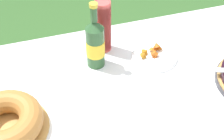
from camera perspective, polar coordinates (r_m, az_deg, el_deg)
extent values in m
cube|color=#A87A47|center=(1.22, 3.67, -9.08)|extent=(1.77, 1.18, 0.03)
cylinder|color=#A87A47|center=(2.13, 19.35, 1.21)|extent=(0.06, 0.06, 0.72)
cube|color=white|center=(1.20, 3.71, -8.49)|extent=(1.78, 1.19, 0.00)
cube|color=white|center=(1.65, -3.51, 5.89)|extent=(1.78, 0.00, 0.10)
cylinder|color=tan|center=(1.22, -18.56, -10.20)|extent=(0.31, 0.31, 0.01)
torus|color=#AD7033|center=(1.19, -19.05, -8.83)|extent=(0.28, 0.28, 0.09)
cylinder|color=#E04C47|center=(1.46, -1.57, 5.42)|extent=(0.07, 0.07, 0.09)
cylinder|color=#E04C47|center=(1.45, -1.58, 5.83)|extent=(0.07, 0.07, 0.09)
cylinder|color=#E04C47|center=(1.45, -1.59, 6.24)|extent=(0.07, 0.07, 0.09)
cylinder|color=#E04C47|center=(1.44, -1.60, 6.65)|extent=(0.07, 0.07, 0.09)
cylinder|color=#E04C47|center=(1.43, -1.61, 7.07)|extent=(0.07, 0.07, 0.09)
cylinder|color=#E04C47|center=(1.42, -1.62, 7.49)|extent=(0.07, 0.07, 0.09)
cylinder|color=#E04C47|center=(1.42, -1.63, 7.92)|extent=(0.07, 0.07, 0.09)
cylinder|color=#E04C47|center=(1.41, -1.64, 8.36)|extent=(0.07, 0.07, 0.09)
cylinder|color=#E04C47|center=(1.40, -1.65, 8.79)|extent=(0.07, 0.07, 0.09)
cylinder|color=#E04C47|center=(1.39, -1.66, 9.24)|extent=(0.07, 0.07, 0.09)
cylinder|color=#E04C47|center=(1.39, -1.67, 9.68)|extent=(0.07, 0.07, 0.09)
cylinder|color=#E04C47|center=(1.38, -1.68, 10.13)|extent=(0.07, 0.07, 0.09)
cylinder|color=#E04C47|center=(1.37, -1.69, 10.59)|extent=(0.07, 0.07, 0.10)
torus|color=#E04C47|center=(1.35, -1.73, 12.30)|extent=(0.07, 0.07, 0.01)
cylinder|color=#2D562D|center=(1.35, -3.06, 4.24)|extent=(0.08, 0.08, 0.19)
cylinder|color=yellow|center=(1.35, -3.05, 4.11)|extent=(0.08, 0.08, 0.07)
cone|color=#2D562D|center=(1.28, -3.25, 8.26)|extent=(0.08, 0.08, 0.04)
cylinder|color=#2D562D|center=(1.25, -3.34, 10.17)|extent=(0.03, 0.03, 0.06)
cylinder|color=gold|center=(1.23, -3.41, 11.76)|extent=(0.03, 0.03, 0.02)
cylinder|color=white|center=(1.45, 7.76, 2.38)|extent=(0.21, 0.21, 0.01)
torus|color=white|center=(1.44, 7.79, 2.62)|extent=(0.21, 0.21, 0.01)
cone|color=#BB641A|center=(1.44, 7.78, 3.30)|extent=(0.04, 0.04, 0.03)
cone|color=#B35719|center=(1.47, 8.13, 4.56)|extent=(0.05, 0.05, 0.04)
cone|color=#CF5E1A|center=(1.48, 8.01, 4.22)|extent=(0.05, 0.04, 0.03)
cone|color=#A96414|center=(1.42, 5.89, 2.82)|extent=(0.04, 0.04, 0.04)
cone|color=#AC4F17|center=(1.43, 7.84, 3.08)|extent=(0.04, 0.03, 0.03)
cone|color=#C15B13|center=(1.48, 8.51, 4.17)|extent=(0.05, 0.05, 0.04)
cone|color=orange|center=(1.46, 7.29, 3.95)|extent=(0.04, 0.04, 0.02)
cone|color=#C1531A|center=(1.43, 7.96, 2.90)|extent=(0.05, 0.05, 0.04)
cone|color=#AA5216|center=(1.44, 7.86, 3.01)|extent=(0.04, 0.04, 0.04)
cone|color=#A8600F|center=(1.44, 6.20, 3.45)|extent=(0.05, 0.05, 0.04)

